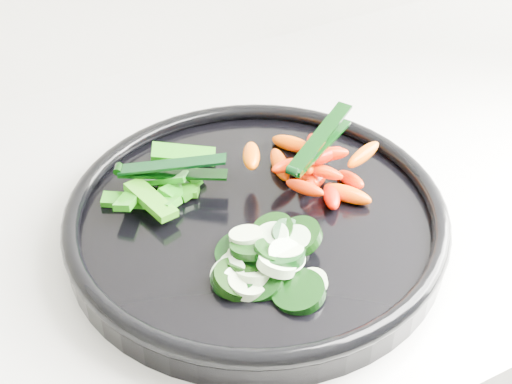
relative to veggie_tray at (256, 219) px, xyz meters
name	(u,v)px	position (x,y,z in m)	size (l,w,h in m)	color
veggie_tray	(256,219)	(0.00, 0.00, 0.00)	(0.44, 0.44, 0.04)	black
cucumber_pile	(263,262)	(-0.03, -0.07, 0.01)	(0.13, 0.13, 0.04)	black
carrot_pile	(311,167)	(0.08, 0.02, 0.02)	(0.14, 0.15, 0.05)	#FF5C00
pepper_pile	(166,186)	(-0.06, 0.08, 0.01)	(0.14, 0.11, 0.04)	#246D0A
tong_carrot	(318,143)	(0.08, 0.02, 0.05)	(0.11, 0.07, 0.02)	black
tong_pepper	(169,169)	(-0.06, 0.08, 0.03)	(0.11, 0.07, 0.02)	black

